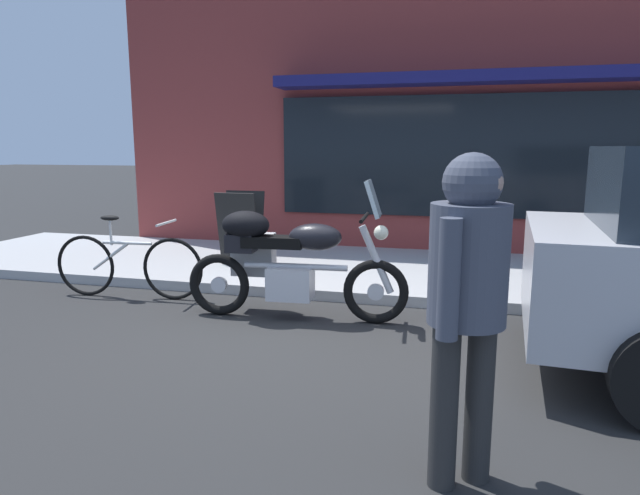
{
  "coord_description": "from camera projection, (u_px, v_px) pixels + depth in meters",
  "views": [
    {
      "loc": [
        1.55,
        -4.69,
        1.7
      ],
      "look_at": [
        0.17,
        0.64,
        0.7
      ],
      "focal_mm": 31.34,
      "sensor_mm": 36.0,
      "label": 1
    }
  ],
  "objects": [
    {
      "name": "sandwich_board_sign",
      "position": [
        241.0,
        228.0,
        7.48
      ],
      "size": [
        0.55,
        0.42,
        0.98
      ],
      "color": "black",
      "rests_on": "sidewalk_curb"
    },
    {
      "name": "touring_motorcycle",
      "position": [
        283.0,
        259.0,
        5.53
      ],
      "size": [
        2.23,
        0.62,
        1.39
      ],
      "color": "black",
      "rests_on": "ground_plane"
    },
    {
      "name": "parked_bicycle",
      "position": [
        128.0,
        265.0,
        6.31
      ],
      "size": [
        1.76,
        0.48,
        0.94
      ],
      "color": "black",
      "rests_on": "ground_plane"
    },
    {
      "name": "pedestrian_walking",
      "position": [
        468.0,
        283.0,
        2.69
      ],
      "size": [
        0.49,
        0.53,
        1.68
      ],
      "color": "#2B2B2B",
      "rests_on": "ground_plane"
    },
    {
      "name": "ground_plane",
      "position": [
        285.0,
        333.0,
        5.16
      ],
      "size": [
        80.0,
        80.0,
        0.0
      ],
      "primitive_type": "plane",
      "color": "#292929"
    }
  ]
}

